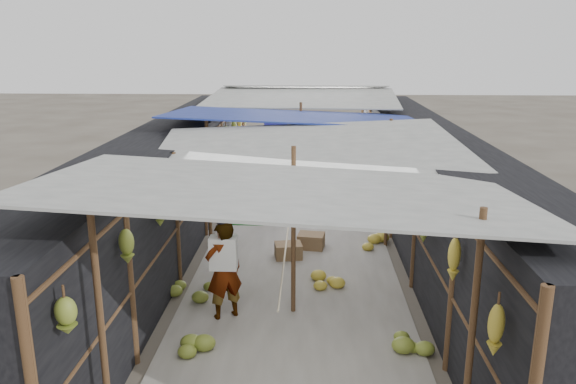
# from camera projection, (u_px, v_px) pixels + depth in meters

# --- Properties ---
(aisle_slab) EXTENTS (3.60, 16.00, 0.02)m
(aisle_slab) POSITION_uv_depth(u_px,v_px,m) (298.00, 236.00, 12.05)
(aisle_slab) COLOR #9E998E
(aisle_slab) RESTS_ON ground
(stall_left) EXTENTS (1.40, 15.00, 2.30)m
(stall_left) POSITION_uv_depth(u_px,v_px,m) (171.00, 183.00, 11.85)
(stall_left) COLOR black
(stall_left) RESTS_ON ground
(stall_right) EXTENTS (1.40, 15.00, 2.30)m
(stall_right) POSITION_uv_depth(u_px,v_px,m) (428.00, 186.00, 11.65)
(stall_right) COLOR black
(stall_right) RESTS_ON ground
(crate_near) EXTENTS (0.56, 0.48, 0.30)m
(crate_near) POSITION_uv_depth(u_px,v_px,m) (288.00, 251.00, 10.77)
(crate_near) COLOR #8E6A48
(crate_near) RESTS_ON ground
(crate_mid) EXTENTS (0.58, 0.49, 0.31)m
(crate_mid) POSITION_uv_depth(u_px,v_px,m) (311.00, 241.00, 11.29)
(crate_mid) COLOR #8E6A48
(crate_mid) RESTS_ON ground
(crate_back) EXTENTS (0.47, 0.41, 0.27)m
(crate_back) POSITION_uv_depth(u_px,v_px,m) (266.00, 215.00, 13.07)
(crate_back) COLOR #8E6A48
(crate_back) RESTS_ON ground
(black_basin) EXTENTS (0.65, 0.65, 0.19)m
(black_basin) POSITION_uv_depth(u_px,v_px,m) (365.00, 196.00, 14.83)
(black_basin) COLOR black
(black_basin) RESTS_ON ground
(vendor_elderly) EXTENTS (0.67, 0.60, 1.53)m
(vendor_elderly) POSITION_uv_depth(u_px,v_px,m) (224.00, 270.00, 8.30)
(vendor_elderly) COLOR silver
(vendor_elderly) RESTS_ON ground
(shopper_blue) EXTENTS (1.10, 1.00, 1.86)m
(shopper_blue) POSITION_uv_depth(u_px,v_px,m) (297.00, 162.00, 15.06)
(shopper_blue) COLOR #1F479E
(shopper_blue) RESTS_ON ground
(vendor_seated) EXTENTS (0.56, 0.63, 0.84)m
(vendor_seated) POSITION_uv_depth(u_px,v_px,m) (363.00, 179.00, 15.31)
(vendor_seated) COLOR #555149
(vendor_seated) RESTS_ON ground
(market_canopy) EXTENTS (5.62, 15.20, 2.77)m
(market_canopy) POSITION_uv_depth(u_px,v_px,m) (300.00, 122.00, 11.76)
(market_canopy) COLOR brown
(market_canopy) RESTS_ON ground
(hanging_bananas) EXTENTS (3.96, 13.81, 0.81)m
(hanging_bananas) POSITION_uv_depth(u_px,v_px,m) (296.00, 157.00, 11.77)
(hanging_bananas) COLOR olive
(hanging_bananas) RESTS_ON ground
(floor_bananas) EXTENTS (3.90, 10.32, 0.35)m
(floor_bananas) POSITION_uv_depth(u_px,v_px,m) (308.00, 238.00, 11.50)
(floor_bananas) COLOR olive
(floor_bananas) RESTS_ON ground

